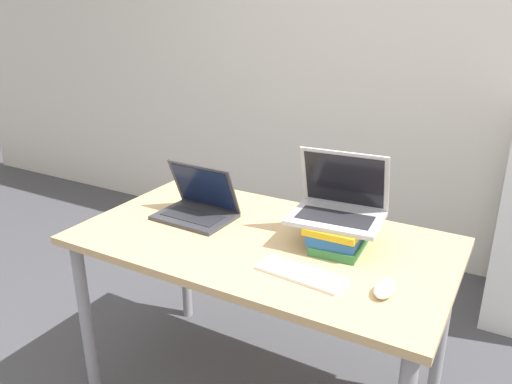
% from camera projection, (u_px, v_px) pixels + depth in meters
% --- Properties ---
extents(wall_back, '(8.00, 0.05, 2.70)m').
position_uv_depth(wall_back, '(391.00, 48.00, 2.99)').
color(wall_back, silver).
rests_on(wall_back, ground_plane).
extents(desk, '(1.41, 0.79, 0.76)m').
position_uv_depth(desk, '(262.00, 257.00, 1.92)').
color(desk, tan).
rests_on(desk, ground_plane).
extents(laptop_left, '(0.32, 0.23, 0.22)m').
position_uv_depth(laptop_left, '(198.00, 206.00, 2.07)').
color(laptop_left, '#333338').
rests_on(laptop_left, desk).
extents(book_stack, '(0.20, 0.27, 0.10)m').
position_uv_depth(book_stack, '(340.00, 233.00, 1.81)').
color(book_stack, '#33753D').
rests_on(book_stack, desk).
extents(laptop_on_books, '(0.34, 0.27, 0.25)m').
position_uv_depth(laptop_on_books, '(339.00, 205.00, 1.81)').
color(laptop_on_books, '#B2B2B7').
rests_on(laptop_on_books, book_stack).
extents(wireless_keyboard, '(0.31, 0.13, 0.01)m').
position_uv_depth(wireless_keyboard, '(301.00, 274.00, 1.63)').
color(wireless_keyboard, white).
rests_on(wireless_keyboard, desk).
extents(mouse, '(0.06, 0.11, 0.04)m').
position_uv_depth(mouse, '(385.00, 289.00, 1.52)').
color(mouse, white).
rests_on(mouse, desk).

